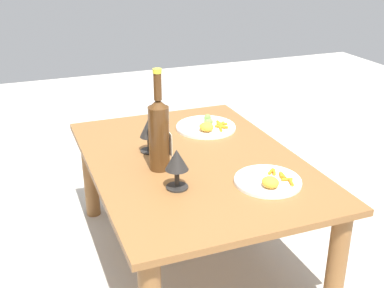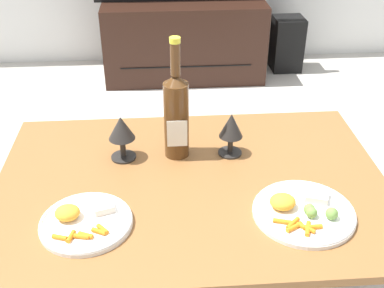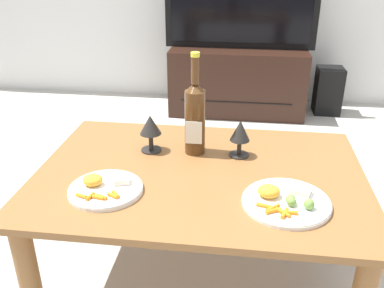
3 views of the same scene
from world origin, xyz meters
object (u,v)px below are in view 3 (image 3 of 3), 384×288
object	(u,v)px
dining_table	(200,190)
dinner_plate_right	(286,201)
goblet_left	(150,127)
goblet_right	(240,133)
tv_stand	(238,80)
dinner_plate_left	(105,188)
floor_speaker	(328,90)
tv_screen	(241,11)
wine_bottle	(195,116)

from	to	relation	value
dining_table	dinner_plate_right	world-z (taller)	dinner_plate_right
dinner_plate_right	goblet_left	bearing A→B (deg)	147.41
goblet_left	goblet_right	size ratio (longest dim) A/B	1.02
tv_stand	dinner_plate_left	bearing A→B (deg)	-100.49
dining_table	floor_speaker	xyz separation A→B (m)	(0.79, 1.92, -0.22)
goblet_right	goblet_left	bearing A→B (deg)	180.00
tv_screen	dinner_plate_right	bearing A→B (deg)	-84.37
wine_bottle	dinner_plate_right	xyz separation A→B (m)	(0.32, -0.33, -0.14)
goblet_left	dinner_plate_right	distance (m)	0.60
floor_speaker	goblet_right	distance (m)	1.93
dining_table	goblet_left	xyz separation A→B (m)	(-0.21, 0.14, 0.18)
goblet_left	tv_screen	bearing A→B (deg)	80.38
tv_stand	goblet_left	size ratio (longest dim) A/B	6.87
goblet_left	goblet_right	bearing A→B (deg)	0.00
tv_screen	tv_stand	bearing A→B (deg)	90.00
goblet_left	dinner_plate_right	size ratio (longest dim) A/B	0.54
tv_stand	dinner_plate_left	distance (m)	2.10
tv_stand	dinner_plate_right	xyz separation A→B (m)	(0.20, -2.05, 0.24)
dinner_plate_left	dinner_plate_right	world-z (taller)	dinner_plate_right
tv_screen	dinner_plate_right	world-z (taller)	tv_screen
dining_table	tv_stand	size ratio (longest dim) A/B	1.14
floor_speaker	wine_bottle	bearing A→B (deg)	-115.94
tv_screen	floor_speaker	xyz separation A→B (m)	(0.70, 0.04, -0.58)
tv_stand	dinner_plate_right	distance (m)	2.08
floor_speaker	goblet_right	world-z (taller)	goblet_right
goblet_right	dinner_plate_right	size ratio (longest dim) A/B	0.52
tv_screen	dinner_plate_right	distance (m)	2.08
dinner_plate_left	goblet_right	bearing A→B (deg)	36.37
dinner_plate_left	tv_screen	bearing A→B (deg)	79.49
tv_screen	wine_bottle	world-z (taller)	tv_screen
goblet_left	dinner_plate_left	size ratio (longest dim) A/B	0.61
tv_screen	goblet_left	distance (m)	1.77
goblet_right	dinner_plate_left	distance (m)	0.54
tv_stand	floor_speaker	world-z (taller)	tv_stand
floor_speaker	wine_bottle	distance (m)	2.00
wine_bottle	tv_stand	bearing A→B (deg)	85.94
dining_table	dinner_plate_left	size ratio (longest dim) A/B	4.76
floor_speaker	wine_bottle	size ratio (longest dim) A/B	0.91
floor_speaker	goblet_right	size ratio (longest dim) A/B	2.47
wine_bottle	dinner_plate_left	bearing A→B (deg)	-128.39
wine_bottle	goblet_left	distance (m)	0.18
floor_speaker	tv_stand	bearing A→B (deg)	-177.79
dining_table	tv_screen	xyz separation A→B (m)	(0.09, 1.88, 0.37)
dinner_plate_right	dinner_plate_left	bearing A→B (deg)	179.88
floor_speaker	dining_table	bearing A→B (deg)	-113.23
dining_table	dinner_plate_right	bearing A→B (deg)	-31.05
floor_speaker	dinner_plate_left	xyz separation A→B (m)	(-1.08, -2.09, 0.31)
goblet_left	goblet_right	world-z (taller)	goblet_left
goblet_right	floor_speaker	bearing A→B (deg)	69.88
tv_stand	goblet_left	distance (m)	1.79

